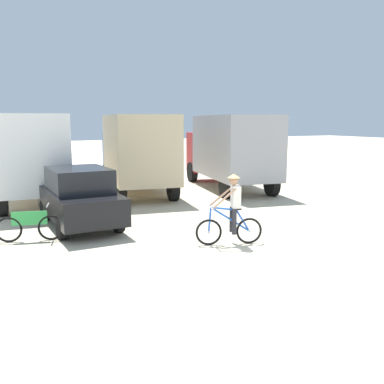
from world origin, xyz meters
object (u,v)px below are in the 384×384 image
cyclist_orange_shirt (232,212)px  bicycle_spare (30,226)px  box_truck_grey_hauler (230,148)px  box_truck_avon_van (32,154)px  sedan_parked (79,197)px  box_truck_tan_camper (137,150)px

cyclist_orange_shirt → bicycle_spare: 5.26m
cyclist_orange_shirt → box_truck_grey_hauler: bearing=59.0°
box_truck_avon_van → box_truck_grey_hauler: bearing=-4.0°
box_truck_avon_van → box_truck_grey_hauler: (8.47, -0.59, 0.00)m
box_truck_grey_hauler → box_truck_avon_van: bearing=176.0°
box_truck_grey_hauler → sedan_parked: bearing=-152.1°
bicycle_spare → box_truck_avon_van: bearing=82.4°
box_truck_tan_camper → bicycle_spare: (-5.04, -6.03, -1.48)m
box_truck_tan_camper → sedan_parked: size_ratio=1.65×
bicycle_spare → box_truck_tan_camper: bearing=50.1°
box_truck_grey_hauler → sedan_parked: (-7.73, -4.10, -0.99)m
box_truck_grey_hauler → bicycle_spare: bearing=-150.6°
sedan_parked → box_truck_grey_hauler: bearing=27.9°
box_truck_avon_van → bicycle_spare: (-0.78, -5.79, -1.48)m
sedan_parked → bicycle_spare: (-1.51, -1.10, -0.48)m
box_truck_avon_van → sedan_parked: 4.86m
box_truck_grey_hauler → sedan_parked: box_truck_grey_hauler is taller
sedan_parked → cyclist_orange_shirt: bearing=-50.3°
bicycle_spare → box_truck_grey_hauler: bearing=29.4°
box_truck_tan_camper → box_truck_grey_hauler: bearing=-11.2°
box_truck_tan_camper → sedan_parked: bearing=-125.6°
box_truck_tan_camper → box_truck_grey_hauler: same height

